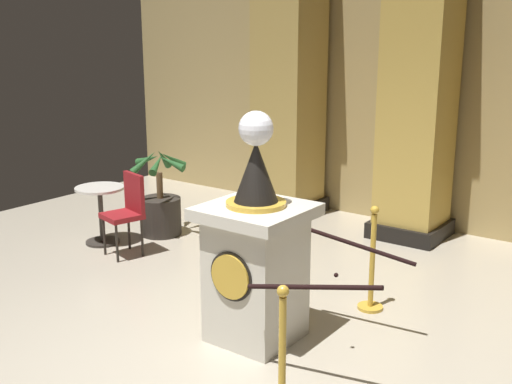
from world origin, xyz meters
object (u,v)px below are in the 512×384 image
Objects in this scene: stanchion_near at (282,378)px; potted_palm_left at (161,208)px; stanchion_far at (372,274)px; cafe_table at (101,207)px; pedestal_clock at (256,255)px; cafe_chair_red at (128,207)px.

potted_palm_left is at bearing 145.22° from stanchion_near.
stanchion_far is 3.55m from cafe_table.
cafe_chair_red is (-2.44, 0.80, -0.17)m from pedestal_clock.
stanchion_far is at bearing 3.62° from cafe_table.
potted_palm_left is (-3.20, 0.46, 0.00)m from stanchion_far.
stanchion_near is at bearing -27.13° from cafe_chair_red.
potted_palm_left reaches higher than stanchion_near.
pedestal_clock is 1.92× the size of stanchion_far.
potted_palm_left is 1.19× the size of cafe_chair_red.
potted_palm_left is at bearing 63.92° from cafe_table.
potted_palm_left is (-2.67, 1.57, -0.39)m from pedestal_clock.
cafe_chair_red is (0.57, -0.08, 0.11)m from cafe_table.
cafe_table is at bearing -176.38° from stanchion_far.
stanchion_far reaches higher than stanchion_near.
potted_palm_left reaches higher than stanchion_far.
stanchion_far is at bearing 5.78° from cafe_chair_red.
stanchion_near reaches higher than cafe_chair_red.
cafe_table is 0.75× the size of cafe_chair_red.
cafe_chair_red is at bearing -73.04° from potted_palm_left.
stanchion_near is at bearing -45.72° from pedestal_clock.
stanchion_near is 4.26m from cafe_table.
stanchion_far is (-0.34, 1.99, 0.01)m from stanchion_near.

